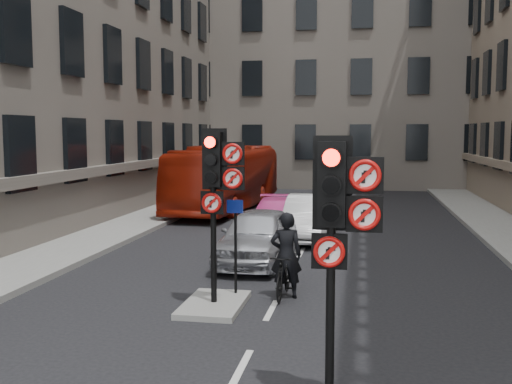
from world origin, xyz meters
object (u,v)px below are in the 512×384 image
(car_white, at_px, (310,217))
(bus_red, at_px, (227,177))
(signal_near, at_px, (338,212))
(info_sign, at_px, (235,233))
(signal_far, at_px, (217,178))
(car_silver, at_px, (257,236))
(motorcyclist, at_px, (286,255))
(car_pink, at_px, (276,216))
(motorcycle, at_px, (283,275))

(car_white, height_order, bus_red, bus_red)
(signal_near, relative_size, info_sign, 1.74)
(signal_far, xyz_separation_m, car_white, (1.17, 8.36, -1.96))
(car_silver, relative_size, motorcyclist, 2.34)
(signal_near, bearing_deg, car_silver, 106.87)
(car_pink, height_order, motorcycle, car_pink)
(car_white, distance_m, info_sign, 7.71)
(car_pink, bearing_deg, signal_near, -82.37)
(signal_near, height_order, car_white, signal_near)
(car_silver, bearing_deg, signal_far, -88.26)
(car_white, distance_m, bus_red, 8.58)
(signal_near, bearing_deg, car_pink, 101.71)
(signal_far, bearing_deg, bus_red, 102.25)
(signal_far, height_order, motorcyclist, signal_far)
(motorcyclist, distance_m, info_sign, 1.21)
(signal_far, xyz_separation_m, car_pink, (-0.14, 9.20, -2.07))
(car_pink, distance_m, bus_red, 7.22)
(car_silver, relative_size, info_sign, 2.16)
(info_sign, bearing_deg, car_silver, 90.80)
(car_silver, xyz_separation_m, motorcycle, (1.17, -3.37, -0.25))
(signal_far, bearing_deg, car_silver, 89.22)
(signal_far, bearing_deg, motorcyclist, 38.01)
(car_pink, height_order, bus_red, bus_red)
(car_pink, xyz_separation_m, motorcyclist, (1.43, -8.20, 0.32))
(car_pink, relative_size, motorcycle, 2.59)
(car_silver, height_order, car_white, car_silver)
(signal_far, height_order, info_sign, signal_far)
(info_sign, bearing_deg, motorcyclist, 12.36)
(signal_near, bearing_deg, signal_far, 123.02)
(bus_red, relative_size, motorcyclist, 5.68)
(car_silver, xyz_separation_m, info_sign, (0.15, -3.64, 0.69))
(car_pink, xyz_separation_m, info_sign, (0.35, -8.47, 0.81))
(car_silver, distance_m, car_pink, 4.84)
(motorcycle, height_order, motorcyclist, motorcyclist)
(signal_near, relative_size, bus_red, 0.33)
(car_pink, bearing_deg, bus_red, 112.89)
(car_silver, bearing_deg, motorcyclist, -67.42)
(car_silver, bearing_deg, signal_near, -70.60)
(signal_near, relative_size, car_white, 0.80)
(signal_far, bearing_deg, signal_near, -56.98)
(car_pink, bearing_deg, motorcyclist, -84.22)
(motorcyclist, bearing_deg, signal_far, 29.40)
(car_silver, distance_m, motorcyclist, 3.59)
(signal_near, distance_m, info_sign, 5.43)
(info_sign, bearing_deg, car_pink, 90.74)
(signal_far, xyz_separation_m, info_sign, (0.21, 0.74, -1.26))
(signal_far, height_order, car_pink, signal_far)
(signal_near, relative_size, signal_far, 1.00)
(signal_far, bearing_deg, motorcycle, 39.25)
(bus_red, bearing_deg, motorcycle, -68.49)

